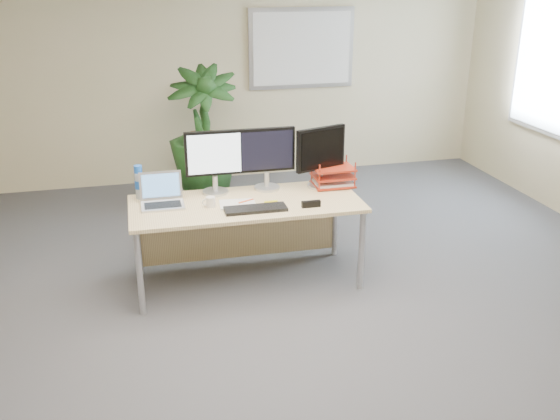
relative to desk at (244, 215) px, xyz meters
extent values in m
plane|color=#424247|center=(0.05, -1.27, -0.56)|extent=(8.00, 8.00, 0.00)
cube|color=#C1B889|center=(0.05, 2.73, 0.79)|extent=(7.00, 0.04, 2.70)
cube|color=silver|center=(1.25, 2.70, 0.99)|extent=(1.30, 0.03, 0.95)
cube|color=white|center=(1.25, 2.68, 0.99)|extent=(1.20, 0.01, 0.85)
cube|color=silver|center=(3.52, 1.03, 0.99)|extent=(0.03, 1.30, 1.55)
cube|color=white|center=(3.50, 1.03, 0.99)|extent=(0.01, 1.20, 1.45)
cube|color=tan|center=(0.00, -0.10, 0.13)|extent=(1.85, 0.80, 0.03)
cube|color=tan|center=(0.00, 0.26, -0.22)|extent=(1.74, 0.04, 0.56)
cylinder|color=#B3B3B8|center=(-0.88, -0.43, -0.22)|extent=(0.05, 0.05, 0.68)
cylinder|color=#B3B3B8|center=(0.87, -0.45, -0.22)|extent=(0.05, 0.05, 0.68)
cylinder|color=#B3B3B8|center=(-0.87, 0.25, -0.22)|extent=(0.05, 0.05, 0.68)
cylinder|color=#B3B3B8|center=(0.87, 0.23, -0.22)|extent=(0.05, 0.05, 0.68)
imported|color=#183B15|center=(-0.08, 1.93, 0.19)|extent=(0.96, 0.96, 1.50)
cylinder|color=#B3B3B8|center=(-0.21, 0.17, 0.16)|extent=(0.22, 0.22, 0.02)
cylinder|color=#B3B3B8|center=(-0.21, 0.17, 0.23)|extent=(0.04, 0.04, 0.13)
cube|color=black|center=(-0.21, 0.17, 0.49)|extent=(0.47, 0.05, 0.37)
cube|color=white|center=(-0.21, 0.14, 0.49)|extent=(0.43, 0.01, 0.32)
cylinder|color=#B3B3B8|center=(0.23, 0.17, 0.16)|extent=(0.22, 0.22, 0.02)
cylinder|color=#B3B3B8|center=(0.23, 0.17, 0.23)|extent=(0.04, 0.04, 0.13)
cube|color=black|center=(0.23, 0.17, 0.49)|extent=(0.47, 0.05, 0.37)
cube|color=black|center=(0.23, 0.14, 0.49)|extent=(0.43, 0.01, 0.32)
cylinder|color=#B3B3B8|center=(0.68, 0.11, 0.16)|extent=(0.21, 0.21, 0.02)
cylinder|color=#B3B3B8|center=(0.68, 0.11, 0.23)|extent=(0.04, 0.04, 0.13)
cube|color=black|center=(0.68, 0.11, 0.49)|extent=(0.46, 0.18, 0.36)
cube|color=black|center=(0.69, 0.09, 0.49)|extent=(0.41, 0.14, 0.32)
cube|color=#B8B8BD|center=(-0.66, -0.04, 0.16)|extent=(0.34, 0.24, 0.02)
cube|color=black|center=(-0.66, -0.05, 0.17)|extent=(0.29, 0.16, 0.00)
cube|color=#B8B8BD|center=(-0.65, 0.10, 0.28)|extent=(0.33, 0.06, 0.22)
cube|color=#4F88CD|center=(-0.65, 0.10, 0.28)|extent=(0.29, 0.05, 0.18)
cube|color=black|center=(0.04, -0.30, 0.16)|extent=(0.48, 0.17, 0.03)
cylinder|color=silver|center=(-0.29, -0.14, 0.19)|extent=(0.07, 0.07, 0.08)
torus|color=silver|center=(-0.33, -0.14, 0.19)|extent=(0.06, 0.01, 0.06)
cube|color=silver|center=(-0.08, -0.15, 0.15)|extent=(0.30, 0.24, 0.01)
cylinder|color=#F2521A|center=(0.00, -0.12, 0.17)|extent=(0.14, 0.07, 0.01)
cylinder|color=yellow|center=(0.19, -0.15, 0.16)|extent=(0.11, 0.02, 0.01)
cylinder|color=#AAB6C7|center=(-0.82, 0.20, 0.26)|extent=(0.07, 0.07, 0.22)
cylinder|color=blue|center=(-0.82, 0.20, 0.40)|extent=(0.07, 0.07, 0.06)
cylinder|color=blue|center=(-0.82, 0.20, 0.27)|extent=(0.07, 0.07, 0.07)
cube|color=#A12713|center=(0.80, 0.11, 0.16)|extent=(0.35, 0.26, 0.02)
cube|color=#A12713|center=(0.80, 0.11, 0.24)|extent=(0.35, 0.26, 0.02)
cube|color=#A12713|center=(0.80, 0.11, 0.31)|extent=(0.35, 0.26, 0.02)
cube|color=silver|center=(0.80, 0.11, 0.18)|extent=(0.31, 0.23, 0.02)
cube|color=black|center=(0.47, -0.33, 0.17)|extent=(0.15, 0.04, 0.05)
camera|label=1|loc=(-0.87, -4.69, 1.90)|focal=40.00mm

